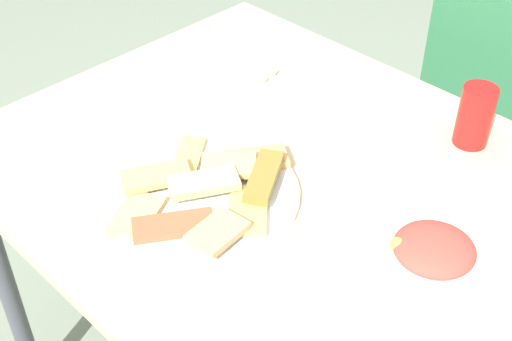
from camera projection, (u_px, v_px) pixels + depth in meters
The scene contains 8 objects.
dining_table at pixel (289, 209), 1.32m from camera, with size 1.15×0.89×0.77m.
dining_chair at pixel (506, 129), 1.82m from camera, with size 0.46×0.46×0.91m.
pide_platter at pixel (205, 192), 1.21m from camera, with size 0.34×0.37×0.04m.
salad_plate_greens at pixel (433, 251), 1.10m from camera, with size 0.19×0.19×0.04m.
soda_can at pixel (475, 116), 1.31m from camera, with size 0.07×0.07×0.12m, color red.
paper_napkin at pixel (239, 68), 1.56m from camera, with size 0.13×0.13×0.00m, color white.
fork at pixel (233, 69), 1.55m from camera, with size 0.17×0.01×0.01m, color silver.
spoon at pixel (245, 63), 1.57m from camera, with size 0.16×0.02×0.01m, color silver.
Camera 1 is at (0.65, -0.74, 1.58)m, focal length 48.90 mm.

